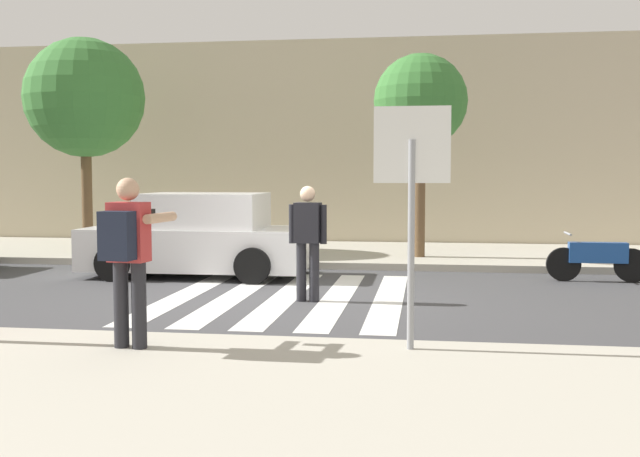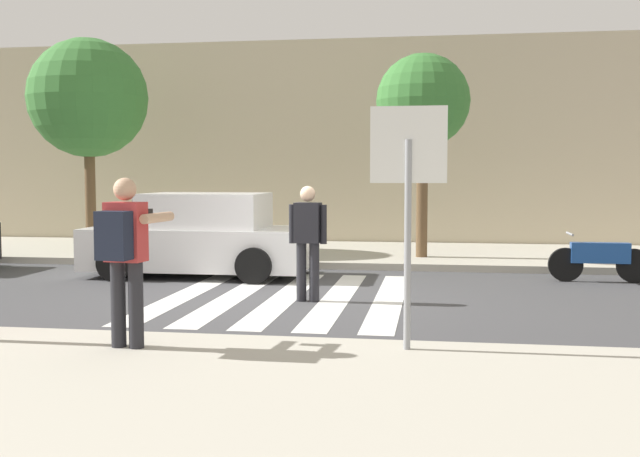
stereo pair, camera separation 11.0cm
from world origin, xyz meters
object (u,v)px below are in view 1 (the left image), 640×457
Objects in this scene: photographer_with_backpack at (128,247)px; motorcycle at (597,259)px; street_tree_center at (420,103)px; pedestrian_crossing at (308,237)px; parked_car_white at (199,237)px; stop_sign at (412,173)px; street_tree_west at (85,98)px.

photographer_with_backpack reaches higher than motorcycle.
pedestrian_crossing is at bearing -107.36° from street_tree_center.
pedestrian_crossing is at bearing -149.94° from motorcycle.
parked_car_white is at bearing -146.72° from street_tree_center.
stop_sign is 0.59× the size of parked_car_white.
photographer_with_backpack reaches higher than pedestrian_crossing.
motorcycle is (4.75, 2.75, -0.56)m from pedestrian_crossing.
parked_car_white is at bearing 124.50° from stop_sign.
street_tree_west is (-5.96, 5.24, 2.64)m from pedestrian_crossing.
pedestrian_crossing is (1.22, 3.83, -0.19)m from photographer_with_backpack.
stop_sign is at bearing -48.95° from street_tree_west.
street_tree_west is (-7.56, 8.68, 1.71)m from stop_sign.
stop_sign is 1.38× the size of motorcycle.
photographer_with_backpack is 9.63m from street_tree_center.
motorcycle is at bearing 47.82° from photographer_with_backpack.
photographer_with_backpack is at bearing -132.18° from motorcycle.
street_tree_center is (4.04, 2.65, 2.68)m from parked_car_white.
street_tree_center is (2.81, 8.93, 2.24)m from photographer_with_backpack.
parked_car_white is (-2.45, 2.45, -0.25)m from pedestrian_crossing.
street_tree_west is 7.56m from street_tree_center.
pedestrian_crossing is at bearing 114.93° from stop_sign.
motorcycle is at bearing 63.07° from stop_sign.
pedestrian_crossing is 0.40× the size of street_tree_center.
street_tree_center is at bearing -1.06° from street_tree_west.
photographer_with_backpack is at bearing -107.60° from pedestrian_crossing.
street_tree_center is at bearing 143.25° from motorcycle.
parked_car_white is 0.85× the size of street_tree_west.
street_tree_center is (7.56, -0.14, -0.21)m from street_tree_west.
photographer_with_backpack is at bearing -172.13° from stop_sign.
motorcycle is at bearing 2.39° from parked_car_white.
street_tree_center is (-3.15, 2.35, 3.00)m from motorcycle.
photographer_with_backpack is 6.42m from parked_car_white.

